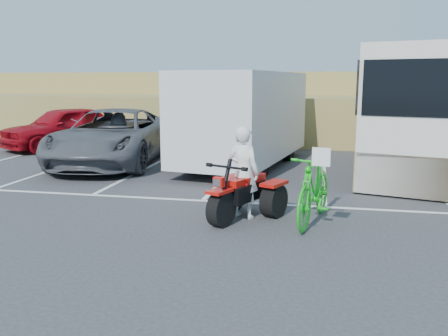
% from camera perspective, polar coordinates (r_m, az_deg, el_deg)
% --- Properties ---
extents(ground, '(100.00, 100.00, 0.00)m').
position_cam_1_polar(ground, '(8.54, -6.55, -7.89)').
color(ground, '#333336').
rests_on(ground, ground).
extents(parking_stripes, '(28.00, 5.16, 0.01)m').
position_cam_1_polar(parking_stripes, '(12.18, 3.29, -2.23)').
color(parking_stripes, white).
rests_on(parking_stripes, ground).
extents(grass_embankment, '(40.00, 8.50, 3.10)m').
position_cam_1_polar(grass_embankment, '(23.35, 5.30, 7.35)').
color(grass_embankment, olive).
rests_on(grass_embankment, ground).
extents(red_trike_atv, '(1.91, 2.15, 1.15)m').
position_cam_1_polar(red_trike_atv, '(9.39, 1.82, -6.12)').
color(red_trike_atv, '#BB100A').
rests_on(red_trike_atv, ground).
extents(rider, '(0.78, 0.66, 1.82)m').
position_cam_1_polar(rider, '(9.29, 2.36, -0.51)').
color(rider, white).
rests_on(rider, ground).
extents(green_dirt_bike, '(1.14, 2.38, 1.38)m').
position_cam_1_polar(green_dirt_bike, '(9.13, 10.79, -2.30)').
color(green_dirt_bike, '#14BF19').
rests_on(green_dirt_bike, ground).
extents(grey_pickup, '(3.62, 6.64, 1.77)m').
position_cam_1_polar(grey_pickup, '(15.85, -13.13, 3.70)').
color(grey_pickup, '#4E5057').
rests_on(grey_pickup, ground).
extents(red_car, '(4.20, 5.23, 1.67)m').
position_cam_1_polar(red_car, '(20.13, -18.68, 4.68)').
color(red_car, '#990811').
rests_on(red_car, ground).
extents(cargo_trailer, '(3.54, 6.62, 2.93)m').
position_cam_1_polar(cargo_trailer, '(14.89, 2.47, 6.26)').
color(cargo_trailer, silver).
rests_on(cargo_trailer, ground).
extents(rv_motorhome, '(4.95, 9.99, 3.48)m').
position_cam_1_polar(rv_motorhome, '(16.16, 23.32, 5.49)').
color(rv_motorhome, silver).
rests_on(rv_motorhome, ground).
extents(quad_atv_blue, '(1.33, 1.57, 0.88)m').
position_cam_1_polar(quad_atv_blue, '(14.58, -4.55, -0.14)').
color(quad_atv_blue, navy).
rests_on(quad_atv_blue, ground).
extents(quad_atv_green, '(1.18, 1.45, 0.85)m').
position_cam_1_polar(quad_atv_green, '(16.11, -0.39, 0.90)').
color(quad_atv_green, '#145916').
rests_on(quad_atv_green, ground).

